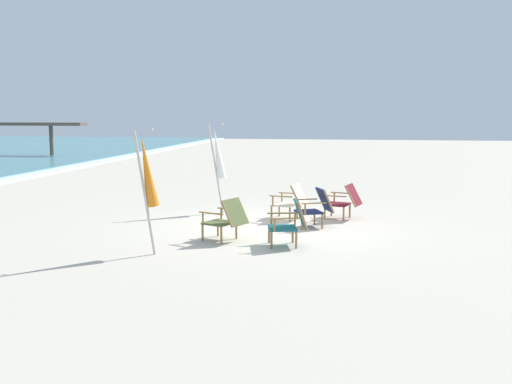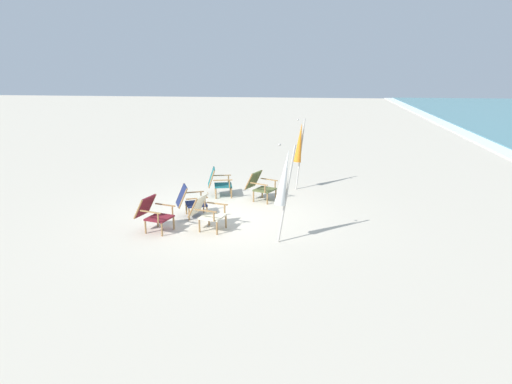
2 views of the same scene
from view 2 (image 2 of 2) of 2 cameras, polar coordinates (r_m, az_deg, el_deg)
ground_plane at (r=11.34m, az=-3.85°, el=-2.96°), size 80.00×80.00×0.00m
beach_chair_far_center at (r=11.21m, az=-8.30°, el=-1.01°), size 0.81×0.89×0.80m
beach_chair_front_right at (r=12.86m, az=-4.79°, el=1.31°), size 0.71×0.78×0.82m
beach_chair_back_left at (r=12.47m, az=0.45°, el=0.87°), size 0.83×0.91×0.79m
beach_chair_front_left at (r=10.34m, az=-6.27°, el=-2.41°), size 0.74×0.86×0.79m
beach_chair_back_right at (r=10.46m, az=-12.78°, el=-2.52°), size 0.76×0.88×0.79m
umbrella_furled_white at (r=9.29m, az=3.55°, el=1.68°), size 0.29×0.45×2.11m
umbrella_furled_orange at (r=13.50m, az=5.47°, el=6.09°), size 0.46×0.41×2.10m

